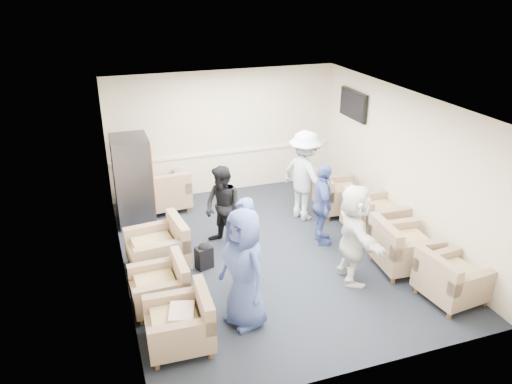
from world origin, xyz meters
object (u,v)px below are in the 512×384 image
object	(u,v)px
armchair_right_midfar	(371,217)
person_back_left	(223,208)
person_mid_left	(244,246)
person_mid_right	(323,205)
armchair_left_mid	(163,288)
armchair_right_far	(337,196)
armchair_right_near	(450,281)
armchair_corner	(165,193)
person_front_left	(244,269)
vending_machine	(133,180)
person_back_right	(305,176)
person_front_right	(354,234)
armchair_right_midnear	(401,249)
armchair_left_near	(183,324)
armchair_left_far	(161,249)

from	to	relation	value
armchair_right_midfar	person_back_left	size ratio (longest dim) A/B	0.64
person_mid_left	person_mid_right	distance (m)	2.02
armchair_left_mid	armchair_right_far	xyz separation A→B (m)	(3.88, 2.05, 0.03)
armchair_right_near	armchair_corner	bearing A→B (deg)	31.52
person_mid_left	person_back_left	bearing A→B (deg)	165.07
armchair_right_midfar	person_front_left	distance (m)	3.47
vending_machine	armchair_right_far	bearing A→B (deg)	-12.87
armchair_left_mid	person_mid_left	world-z (taller)	person_mid_left
person_back_right	person_front_right	distance (m)	2.29
armchair_left_mid	armchair_right_near	bearing A→B (deg)	71.47
armchair_right_midnear	person_back_left	world-z (taller)	person_back_left
vending_machine	person_back_left	distance (m)	2.05
person_back_left	armchair_left_mid	bearing A→B (deg)	-70.92
armchair_left_near	person_mid_left	bearing A→B (deg)	131.96
armchair_left_near	armchair_left_far	distance (m)	2.00
armchair_right_midfar	armchair_right_far	world-z (taller)	armchair_right_midfar
armchair_right_midfar	person_front_left	size ratio (longest dim) A/B	0.55
person_front_left	armchair_right_near	bearing A→B (deg)	61.18
armchair_right_far	person_mid_right	xyz separation A→B (m)	(-0.86, -1.07, 0.41)
person_mid_right	armchair_right_midnear	bearing A→B (deg)	-127.69
armchair_right_midfar	person_mid_right	distance (m)	1.07
armchair_right_near	armchair_right_far	xyz separation A→B (m)	(-0.17, 3.28, 0.01)
armchair_left_near	armchair_right_far	world-z (taller)	armchair_right_far
armchair_right_midnear	person_front_right	world-z (taller)	person_front_right
armchair_corner	person_mid_left	world-z (taller)	person_mid_left
armchair_right_midfar	armchair_right_far	distance (m)	1.13
armchair_left_near	armchair_right_midnear	bearing A→B (deg)	102.63
armchair_corner	person_mid_right	xyz separation A→B (m)	(2.44, -2.30, 0.39)
armchair_left_near	armchair_left_mid	world-z (taller)	armchair_left_near
person_back_right	armchair_right_far	bearing A→B (deg)	-107.72
person_back_left	armchair_left_near	bearing A→B (deg)	-55.17
armchair_left_near	person_back_right	distance (m)	4.27
armchair_corner	armchair_right_near	bearing A→B (deg)	121.51
armchair_right_near	armchair_right_midnear	bearing A→B (deg)	3.96
armchair_left_near	armchair_right_near	size ratio (longest dim) A/B	0.92
vending_machine	person_back_left	xyz separation A→B (m)	(1.37, -1.52, -0.11)
armchair_right_midnear	person_front_left	xyz separation A→B (m)	(-2.87, -0.50, 0.50)
armchair_left_far	person_front_right	world-z (taller)	person_front_right
armchair_left_near	person_front_left	size ratio (longest dim) A/B	0.49
armchair_right_near	person_front_left	xyz separation A→B (m)	(-3.04, 0.50, 0.53)
person_mid_left	person_front_left	bearing A→B (deg)	-29.55
armchair_left_near	armchair_left_far	size ratio (longest dim) A/B	0.87
armchair_right_near	person_back_right	xyz separation A→B (m)	(-0.92, 3.25, 0.56)
armchair_left_far	person_mid_right	size ratio (longest dim) A/B	0.66
armchair_left_far	armchair_right_midfar	bearing A→B (deg)	81.54
armchair_corner	person_back_left	distance (m)	2.03
person_mid_left	person_front_right	size ratio (longest dim) A/B	0.94
vending_machine	person_mid_left	size ratio (longest dim) A/B	1.13
person_mid_left	person_back_left	distance (m)	1.42
armchair_left_near	person_front_right	distance (m)	2.96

